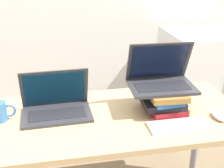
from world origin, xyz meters
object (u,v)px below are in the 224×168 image
at_px(laptop_left, 56,105).
at_px(mug, 0,112).
at_px(mouse, 219,116).
at_px(mini_fridge, 195,84).
at_px(wireless_keyboard, 178,126).
at_px(laptop_on_books, 161,78).
at_px(book_stack, 163,100).

bearing_deg(laptop_left, mug, -175.64).
bearing_deg(mouse, mini_fridge, 70.07).
height_order(laptop_left, mug, laptop_left).
height_order(wireless_keyboard, mini_fridge, mini_fridge).
relative_size(mouse, mug, 0.90).
bearing_deg(mug, laptop_left, 4.36).
xyz_separation_m(laptop_left, mini_fridge, (1.18, 0.78, -0.30)).
xyz_separation_m(wireless_keyboard, mini_fridge, (0.60, 1.04, -0.26)).
height_order(wireless_keyboard, mug, mug).
height_order(laptop_left, laptop_on_books, laptop_on_books).
bearing_deg(mini_fridge, wireless_keyboard, -120.06).
height_order(laptop_left, mouse, laptop_left).
relative_size(wireless_keyboard, mini_fridge, 0.33).
bearing_deg(wireless_keyboard, mouse, 9.41).
bearing_deg(mug, laptop_on_books, -0.77).
bearing_deg(laptop_on_books, mini_fridge, 52.61).
height_order(book_stack, mug, book_stack).
bearing_deg(book_stack, wireless_keyboard, -85.70).
bearing_deg(book_stack, laptop_left, 172.59).
relative_size(book_stack, mouse, 2.45).
distance_m(wireless_keyboard, mini_fridge, 1.23).
distance_m(book_stack, mini_fridge, 1.10).
height_order(book_stack, wireless_keyboard, book_stack).
xyz_separation_m(laptop_left, mug, (-0.28, -0.02, 0.00)).
distance_m(laptop_left, mini_fridge, 1.45).
bearing_deg(mini_fridge, mouse, -109.93).
height_order(laptop_on_books, mini_fridge, laptop_on_books).
height_order(mouse, mug, mug).
bearing_deg(laptop_left, laptop_on_books, -3.38).
bearing_deg(laptop_left, book_stack, -7.41).
distance_m(mug, mini_fridge, 1.70).
distance_m(laptop_on_books, wireless_keyboard, 0.28).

